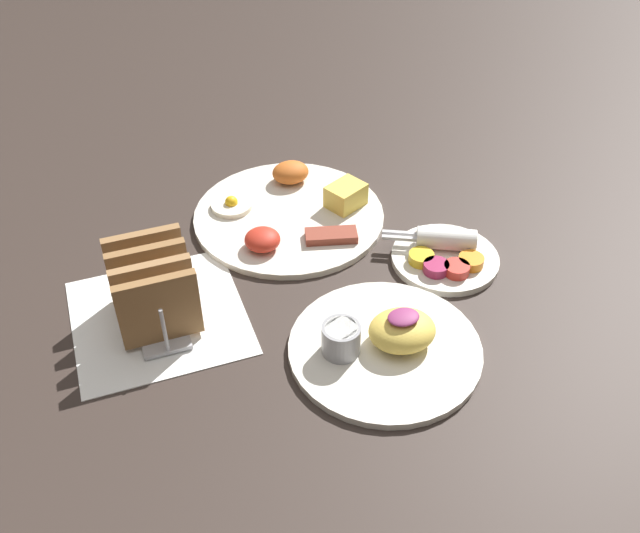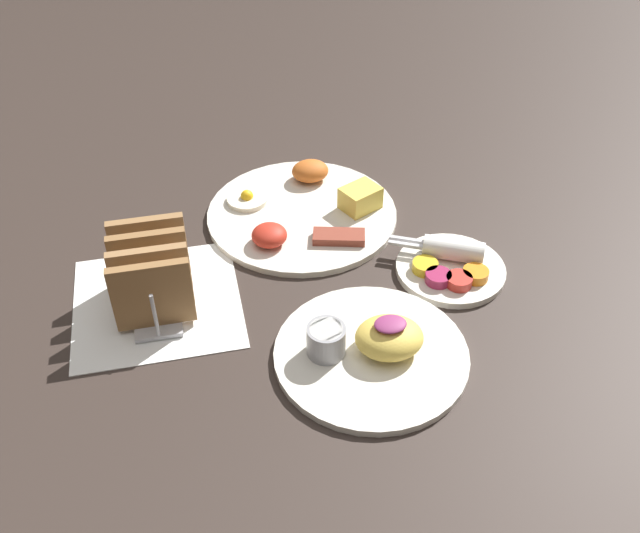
{
  "view_description": "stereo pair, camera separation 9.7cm",
  "coord_description": "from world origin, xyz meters",
  "views": [
    {
      "loc": [
        -0.24,
        -0.69,
        0.65
      ],
      "look_at": [
        0.02,
        0.01,
        0.03
      ],
      "focal_mm": 40.0,
      "sensor_mm": 36.0,
      "label": 1
    },
    {
      "loc": [
        -0.15,
        -0.71,
        0.65
      ],
      "look_at": [
        0.02,
        0.01,
        0.03
      ],
      "focal_mm": 40.0,
      "sensor_mm": 36.0,
      "label": 2
    }
  ],
  "objects": [
    {
      "name": "napkin_flat",
      "position": [
        -0.21,
        0.02,
        0.0
      ],
      "size": [
        0.22,
        0.22,
        0.0
      ],
      "color": "white",
      "rests_on": "ground_plane"
    },
    {
      "name": "plate_foreground",
      "position": [
        0.05,
        -0.14,
        0.02
      ],
      "size": [
        0.24,
        0.24,
        0.06
      ],
      "color": "silver",
      "rests_on": "ground_plane"
    },
    {
      "name": "ground_plane",
      "position": [
        0.0,
        0.0,
        0.0
      ],
      "size": [
        3.0,
        3.0,
        0.0
      ],
      "primitive_type": "plane",
      "color": "#332823"
    },
    {
      "name": "plate_condiments",
      "position": [
        0.2,
        -0.01,
        0.01
      ],
      "size": [
        0.15,
        0.15,
        0.04
      ],
      "color": "silver",
      "rests_on": "ground_plane"
    },
    {
      "name": "toast_rack",
      "position": [
        -0.21,
        0.02,
        0.05
      ],
      "size": [
        0.1,
        0.15,
        0.1
      ],
      "color": "#B7B7BC",
      "rests_on": "ground_plane"
    },
    {
      "name": "teaspoon",
      "position": [
        0.14,
        -0.12,
        0.0
      ],
      "size": [
        0.06,
        0.12,
        0.01
      ],
      "color": "silver",
      "rests_on": "ground_plane"
    },
    {
      "name": "plate_breakfast",
      "position": [
        0.03,
        0.17,
        0.01
      ],
      "size": [
        0.29,
        0.29,
        0.05
      ],
      "color": "silver",
      "rests_on": "ground_plane"
    }
  ]
}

